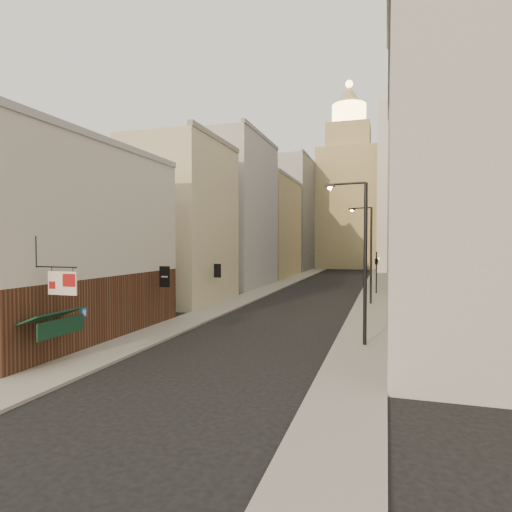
# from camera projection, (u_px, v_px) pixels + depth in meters

# --- Properties ---
(ground) EXTENTS (360.00, 360.00, 0.00)m
(ground) POSITION_uv_depth(u_px,v_px,m) (153.00, 412.00, 15.23)
(ground) COLOR black
(ground) RESTS_ON ground
(sidewalk_left) EXTENTS (3.00, 140.00, 0.15)m
(sidewalk_left) POSITION_uv_depth(u_px,v_px,m) (294.00, 279.00, 69.70)
(sidewalk_left) COLOR gray
(sidewalk_left) RESTS_ON ground
(sidewalk_right) EXTENTS (3.00, 140.00, 0.15)m
(sidewalk_right) POSITION_uv_depth(u_px,v_px,m) (377.00, 281.00, 65.89)
(sidewalk_right) COLOR gray
(sidewalk_right) RESTS_ON ground
(near_building_left) EXTENTS (8.30, 23.04, 12.30)m
(near_building_left) POSITION_uv_depth(u_px,v_px,m) (72.00, 243.00, 26.86)
(near_building_left) COLOR brown
(near_building_left) RESTS_ON ground
(left_bldg_beige) EXTENTS (8.00, 12.00, 16.00)m
(left_bldg_beige) POSITION_uv_depth(u_px,v_px,m) (182.00, 223.00, 43.34)
(left_bldg_beige) COLOR #BFB48E
(left_bldg_beige) RESTS_ON ground
(left_bldg_grey) EXTENTS (8.00, 16.00, 20.00)m
(left_bldg_grey) POSITION_uv_depth(u_px,v_px,m) (235.00, 214.00, 58.57)
(left_bldg_grey) COLOR #98989E
(left_bldg_grey) RESTS_ON ground
(left_bldg_tan) EXTENTS (8.00, 18.00, 17.00)m
(left_bldg_tan) POSITION_uv_depth(u_px,v_px,m) (270.00, 229.00, 75.82)
(left_bldg_tan) COLOR tan
(left_bldg_tan) RESTS_ON ground
(left_bldg_wingrid) EXTENTS (8.00, 20.00, 24.00)m
(left_bldg_wingrid) POSITION_uv_depth(u_px,v_px,m) (293.00, 216.00, 94.83)
(left_bldg_wingrid) COLOR gray
(left_bldg_wingrid) RESTS_ON ground
(right_bldg_grey) EXTENTS (8.00, 16.00, 16.00)m
(right_bldg_grey) POSITION_uv_depth(u_px,v_px,m) (466.00, 206.00, 22.94)
(right_bldg_grey) COLOR #98989E
(right_bldg_grey) RESTS_ON ground
(right_bldg_beige) EXTENTS (8.00, 16.00, 20.00)m
(right_bldg_beige) POSITION_uv_depth(u_px,v_px,m) (432.00, 200.00, 40.08)
(right_bldg_beige) COLOR #BFB48E
(right_bldg_beige) RESTS_ON ground
(right_bldg_wingrid) EXTENTS (8.00, 20.00, 26.00)m
(right_bldg_wingrid) POSITION_uv_depth(u_px,v_px,m) (418.00, 192.00, 59.10)
(right_bldg_wingrid) COLOR gray
(right_bldg_wingrid) RESTS_ON ground
(highrise) EXTENTS (21.00, 23.00, 51.20)m
(highrise) POSITION_uv_depth(u_px,v_px,m) (441.00, 143.00, 83.71)
(highrise) COLOR gray
(highrise) RESTS_ON ground
(clock_tower) EXTENTS (14.00, 14.00, 44.90)m
(clock_tower) POSITION_uv_depth(u_px,v_px,m) (348.00, 195.00, 102.90)
(clock_tower) COLOR tan
(clock_tower) RESTS_ON ground
(white_tower) EXTENTS (8.00, 8.00, 41.50)m
(white_tower) POSITION_uv_depth(u_px,v_px,m) (398.00, 181.00, 86.27)
(white_tower) COLOR silver
(white_tower) RESTS_ON ground
(streetlamp_near) EXTENTS (2.49, 0.53, 9.53)m
(streetlamp_near) POSITION_uv_depth(u_px,v_px,m) (361.00, 253.00, 24.61)
(streetlamp_near) COLOR black
(streetlamp_near) RESTS_ON ground
(streetlamp_mid) EXTENTS (2.33, 1.18, 9.50)m
(streetlamp_mid) POSITION_uv_depth(u_px,v_px,m) (369.00, 249.00, 41.36)
(streetlamp_mid) COLOR black
(streetlamp_mid) RESTS_ON ground
(traffic_light_right) EXTENTS (0.72, 0.72, 5.00)m
(traffic_light_right) POSITION_uv_depth(u_px,v_px,m) (376.00, 261.00, 49.65)
(traffic_light_right) COLOR black
(traffic_light_right) RESTS_ON ground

